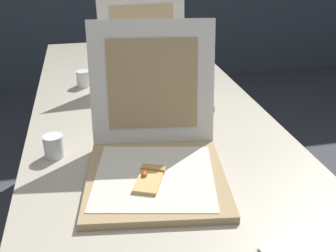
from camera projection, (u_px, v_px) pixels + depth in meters
name	position (u px, v px, depth m)	size (l,w,h in m)	color
table	(153.00, 130.00, 1.50)	(0.90, 2.45, 0.75)	#BCB29E
pizza_box_front	(155.00, 155.00, 1.13)	(0.45, 0.51, 0.40)	tan
pizza_box_middle	(152.00, 83.00, 1.67)	(0.41, 0.44, 0.41)	tan
cup_white_far	(83.00, 79.00, 1.78)	(0.06, 0.06, 0.07)	white
cup_white_near_center	(54.00, 146.00, 1.22)	(0.06, 0.06, 0.07)	white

